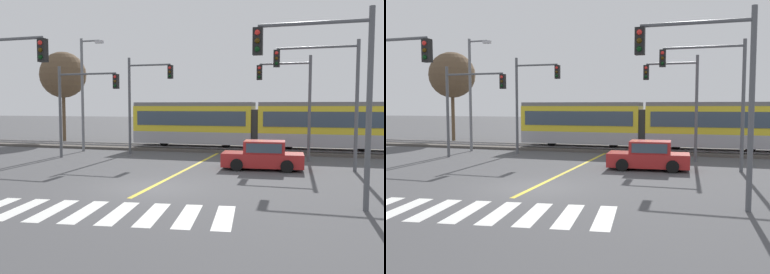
{
  "view_description": "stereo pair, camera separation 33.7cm",
  "coord_description": "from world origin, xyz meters",
  "views": [
    {
      "loc": [
        6.25,
        -15.23,
        3.34
      ],
      "look_at": [
        -0.13,
        6.57,
        1.6
      ],
      "focal_mm": 38.0,
      "sensor_mm": 36.0,
      "label": 1
    },
    {
      "loc": [
        6.57,
        -15.13,
        3.34
      ],
      "look_at": [
        -0.13,
        6.57,
        1.6
      ],
      "focal_mm": 38.0,
      "sensor_mm": 36.0,
      "label": 2
    }
  ],
  "objects": [
    {
      "name": "traffic_light_mid_right",
      "position": [
        7.09,
        6.74,
        4.45
      ],
      "size": [
        4.25,
        0.38,
        6.65
      ],
      "color": "#515459",
      "rests_on": "ground"
    },
    {
      "name": "track_bed",
      "position": [
        0.0,
        14.59,
        0.09
      ],
      "size": [
        120.0,
        4.0,
        0.18
      ],
      "primitive_type": "cube",
      "color": "#4C4742",
      "rests_on": "ground"
    },
    {
      "name": "traffic_light_mid_left",
      "position": [
        -7.83,
        7.55,
        3.88
      ],
      "size": [
        4.25,
        0.38,
        5.87
      ],
      "color": "#515459",
      "rests_on": "ground"
    },
    {
      "name": "crosswalk_stripe_5",
      "position": [
        1.64,
        -3.77,
        0.0
      ],
      "size": [
        0.93,
        2.85,
        0.01
      ],
      "primitive_type": "cube",
      "rotation": [
        0.0,
        0.0,
        0.13
      ],
      "color": "silver",
      "rests_on": "ground"
    },
    {
      "name": "crosswalk_stripe_1",
      "position": [
        -2.73,
        -4.36,
        0.0
      ],
      "size": [
        0.93,
        2.85,
        0.01
      ],
      "primitive_type": "cube",
      "rotation": [
        0.0,
        0.0,
        0.13
      ],
      "color": "silver",
      "rests_on": "ground"
    },
    {
      "name": "bare_tree_far_west",
      "position": [
        -16.43,
        18.6,
        6.26
      ],
      "size": [
        4.33,
        4.33,
        8.45
      ],
      "color": "brown",
      "rests_on": "ground"
    },
    {
      "name": "rail_near",
      "position": [
        0.0,
        13.87,
        0.23
      ],
      "size": [
        120.0,
        0.08,
        0.1
      ],
      "primitive_type": "cube",
      "color": "#939399",
      "rests_on": "track_bed"
    },
    {
      "name": "street_lamp_west",
      "position": [
        -9.67,
        11.13,
        4.63
      ],
      "size": [
        1.82,
        0.28,
        8.21
      ],
      "color": "slate",
      "rests_on": "ground"
    },
    {
      "name": "crosswalk_stripe_3",
      "position": [
        -0.55,
        -4.07,
        0.0
      ],
      "size": [
        0.93,
        2.85,
        0.01
      ],
      "primitive_type": "cube",
      "rotation": [
        0.0,
        0.0,
        0.13
      ],
      "color": "silver",
      "rests_on": "ground"
    },
    {
      "name": "crosswalk_stripe_7",
      "position": [
        3.82,
        -3.48,
        0.0
      ],
      "size": [
        0.93,
        2.85,
        0.01
      ],
      "primitive_type": "cube",
      "rotation": [
        0.0,
        0.0,
        0.13
      ],
      "color": "silver",
      "rests_on": "ground"
    },
    {
      "name": "traffic_light_far_right",
      "position": [
        5.13,
        10.05,
        4.13
      ],
      "size": [
        3.25,
        0.38,
        6.34
      ],
      "color": "#515459",
      "rests_on": "ground"
    },
    {
      "name": "crosswalk_stripe_6",
      "position": [
        2.73,
        -3.63,
        0.0
      ],
      "size": [
        0.93,
        2.85,
        0.01
      ],
      "primitive_type": "cube",
      "rotation": [
        0.0,
        0.0,
        0.13
      ],
      "color": "silver",
      "rests_on": "ground"
    },
    {
      "name": "rail_far",
      "position": [
        0.0,
        15.31,
        0.23
      ],
      "size": [
        120.0,
        0.08,
        0.1
      ],
      "primitive_type": "cube",
      "color": "#939399",
      "rests_on": "track_bed"
    },
    {
      "name": "traffic_light_near_right",
      "position": [
        6.79,
        -1.45,
        4.23
      ],
      "size": [
        3.75,
        0.38,
        6.42
      ],
      "color": "#515459",
      "rests_on": "ground"
    },
    {
      "name": "crosswalk_stripe_2",
      "position": [
        -1.64,
        -4.21,
        0.0
      ],
      "size": [
        0.93,
        2.85,
        0.01
      ],
      "primitive_type": "cube",
      "rotation": [
        0.0,
        0.0,
        0.13
      ],
      "color": "silver",
      "rests_on": "ground"
    },
    {
      "name": "sedan_crossing",
      "position": [
        3.87,
        6.17,
        0.7
      ],
      "size": [
        4.3,
        2.12,
        1.52
      ],
      "color": "#B22323",
      "rests_on": "ground"
    },
    {
      "name": "lane_centre_line",
      "position": [
        0.0,
        5.3,
        0.0
      ],
      "size": [
        0.2,
        14.59,
        0.01
      ],
      "primitive_type": "cube",
      "color": "gold",
      "rests_on": "ground"
    },
    {
      "name": "traffic_light_far_left",
      "position": [
        -4.8,
        10.56,
        4.28
      ],
      "size": [
        3.25,
        0.38,
        6.64
      ],
      "color": "#515459",
      "rests_on": "ground"
    },
    {
      "name": "crosswalk_stripe_4",
      "position": [
        0.55,
        -3.92,
        0.0
      ],
      "size": [
        0.93,
        2.85,
        0.01
      ],
      "primitive_type": "cube",
      "rotation": [
        0.0,
        0.0,
        0.13
      ],
      "color": "silver",
      "rests_on": "ground"
    },
    {
      "name": "light_rail_tram",
      "position": [
        2.45,
        14.59,
        2.05
      ],
      "size": [
        18.5,
        2.64,
        3.43
      ],
      "color": "#9E9EA3",
      "rests_on": "track_bed"
    },
    {
      "name": "ground_plane",
      "position": [
        0.0,
        0.0,
        0.0
      ],
      "size": [
        200.0,
        200.0,
        0.0
      ],
      "primitive_type": "plane",
      "color": "#474749"
    }
  ]
}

